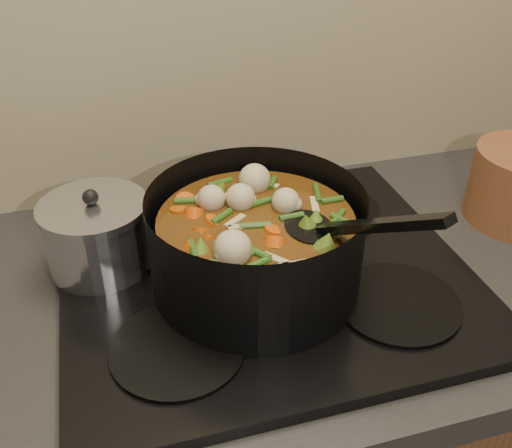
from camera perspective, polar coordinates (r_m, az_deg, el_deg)
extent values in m
cube|color=black|center=(0.92, 0.95, -6.76)|extent=(2.64, 0.64, 0.05)
cube|color=black|center=(0.90, 0.97, -5.06)|extent=(0.62, 0.54, 0.02)
cylinder|color=black|center=(0.77, -7.84, -12.14)|extent=(0.18, 0.18, 0.01)
cylinder|color=black|center=(0.85, 14.02, -7.64)|extent=(0.18, 0.18, 0.01)
cylinder|color=black|center=(0.97, -10.34, -1.39)|extent=(0.18, 0.18, 0.01)
cylinder|color=black|center=(1.04, 7.39, 1.39)|extent=(0.18, 0.18, 0.01)
cylinder|color=black|center=(0.82, 0.00, -1.80)|extent=(0.37, 0.37, 0.15)
cylinder|color=black|center=(0.86, 0.00, -5.67)|extent=(0.30, 0.30, 0.01)
cylinder|color=#5A330F|center=(0.83, 0.00, -2.52)|extent=(0.28, 0.28, 0.11)
cylinder|color=#D05109|center=(0.81, 2.80, 0.79)|extent=(0.03, 0.03, 0.03)
cylinder|color=#D05109|center=(0.86, 2.09, 2.80)|extent=(0.04, 0.04, 0.03)
cylinder|color=#D05109|center=(0.88, -2.77, 3.81)|extent=(0.04, 0.04, 0.03)
cylinder|color=#D05109|center=(0.81, -3.85, 1.01)|extent=(0.03, 0.04, 0.03)
cylinder|color=#D05109|center=(0.76, -5.74, -1.58)|extent=(0.04, 0.04, 0.03)
cylinder|color=#D05109|center=(0.77, -0.51, -1.31)|extent=(0.04, 0.04, 0.03)
cylinder|color=#D05109|center=(0.75, 3.54, -2.02)|extent=(0.04, 0.04, 0.03)
cylinder|color=#D05109|center=(0.80, 7.56, 0.22)|extent=(0.04, 0.03, 0.03)
cylinder|color=#D05109|center=(0.84, 2.68, 1.93)|extent=(0.04, 0.04, 0.03)
cylinder|color=#D05109|center=(0.87, -0.61, 3.56)|extent=(0.04, 0.04, 0.03)
cylinder|color=#D05109|center=(0.82, -2.35, 1.26)|extent=(0.03, 0.03, 0.03)
cylinder|color=#D05109|center=(0.79, -5.20, -0.35)|extent=(0.04, 0.04, 0.03)
cylinder|color=#D05109|center=(0.72, -3.86, -3.73)|extent=(0.04, 0.04, 0.03)
sphere|color=#C9B58E|center=(0.81, 4.41, 1.86)|extent=(0.04, 0.04, 0.04)
sphere|color=#C9B58E|center=(0.84, -1.44, 3.41)|extent=(0.04, 0.04, 0.04)
sphere|color=#C9B58E|center=(0.77, -4.43, 0.20)|extent=(0.04, 0.04, 0.04)
sphere|color=#C9B58E|center=(0.74, 2.15, -1.23)|extent=(0.04, 0.04, 0.04)
sphere|color=#C9B58E|center=(0.82, 3.97, 2.35)|extent=(0.04, 0.04, 0.04)
cone|color=#4A6D1B|center=(0.73, 2.99, -2.52)|extent=(0.04, 0.04, 0.04)
cone|color=#4A6D1B|center=(0.83, 5.32, 2.44)|extent=(0.04, 0.04, 0.04)
cone|color=#4A6D1B|center=(0.86, -3.12, 3.56)|extent=(0.04, 0.04, 0.04)
cone|color=#4A6D1B|center=(0.76, -5.47, -1.23)|extent=(0.04, 0.04, 0.04)
cone|color=#4A6D1B|center=(0.74, 4.24, -2.04)|extent=(0.04, 0.04, 0.04)
cylinder|color=#32591A|center=(0.83, 1.64, 2.24)|extent=(0.01, 0.04, 0.01)
cylinder|color=#32591A|center=(0.88, -1.59, 4.35)|extent=(0.04, 0.03, 0.01)
cylinder|color=#32591A|center=(0.84, -4.95, 2.46)|extent=(0.04, 0.02, 0.01)
cylinder|color=#32591A|center=(0.79, -4.76, 0.23)|extent=(0.03, 0.04, 0.01)
cylinder|color=#32591A|center=(0.76, -2.05, -0.84)|extent=(0.03, 0.04, 0.01)
cylinder|color=#32591A|center=(0.71, 1.21, -3.88)|extent=(0.04, 0.02, 0.01)
cylinder|color=#32591A|center=(0.75, 5.15, -1.48)|extent=(0.04, 0.03, 0.01)
cylinder|color=#32591A|center=(0.80, 4.73, 0.97)|extent=(0.01, 0.04, 0.01)
cylinder|color=#32591A|center=(0.83, 2.13, 2.06)|extent=(0.04, 0.03, 0.01)
cylinder|color=#32591A|center=(0.89, -0.35, 4.44)|extent=(0.04, 0.02, 0.01)
cylinder|color=#32591A|center=(0.85, -4.24, 2.89)|extent=(0.03, 0.04, 0.01)
cylinder|color=#32591A|center=(0.80, -4.79, 0.70)|extent=(0.03, 0.04, 0.01)
cylinder|color=#32591A|center=(0.77, -2.52, -0.60)|extent=(0.04, 0.02, 0.01)
cylinder|color=#32591A|center=(0.71, -0.34, -3.93)|extent=(0.04, 0.03, 0.01)
cylinder|color=#32591A|center=(0.74, 4.40, -1.99)|extent=(0.01, 0.04, 0.01)
cylinder|color=#32591A|center=(0.79, 4.80, 0.50)|extent=(0.04, 0.03, 0.01)
cube|color=tan|center=(0.82, -5.06, 1.62)|extent=(0.04, 0.01, 0.00)
cube|color=tan|center=(0.75, -3.47, -1.89)|extent=(0.02, 0.05, 0.00)
cube|color=tan|center=(0.75, 3.49, -1.88)|extent=(0.04, 0.03, 0.00)
cube|color=tan|center=(0.82, 5.05, 1.64)|extent=(0.04, 0.04, 0.00)
cube|color=tan|center=(0.86, -0.15, 3.46)|extent=(0.03, 0.04, 0.00)
cube|color=tan|center=(0.82, -5.17, 1.48)|extent=(0.05, 0.02, 0.00)
cube|color=tan|center=(0.74, -3.21, -1.99)|extent=(0.01, 0.05, 0.00)
ellipsoid|color=black|center=(0.78, 5.31, -0.40)|extent=(0.07, 0.09, 0.01)
cube|color=black|center=(0.70, 12.18, -0.12)|extent=(0.10, 0.18, 0.11)
cylinder|color=silver|center=(0.91, -15.52, -1.35)|extent=(0.16, 0.16, 0.10)
cylinder|color=silver|center=(0.88, -16.06, 1.60)|extent=(0.16, 0.16, 0.01)
sphere|color=black|center=(0.87, -16.23, 2.60)|extent=(0.02, 0.02, 0.02)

